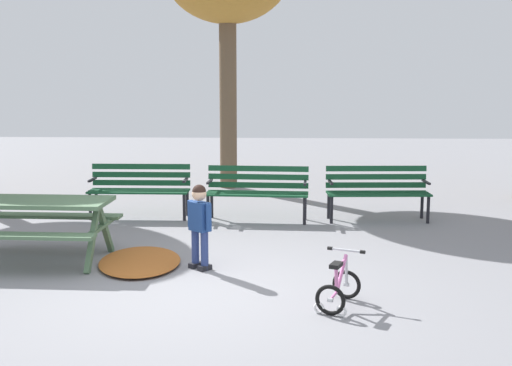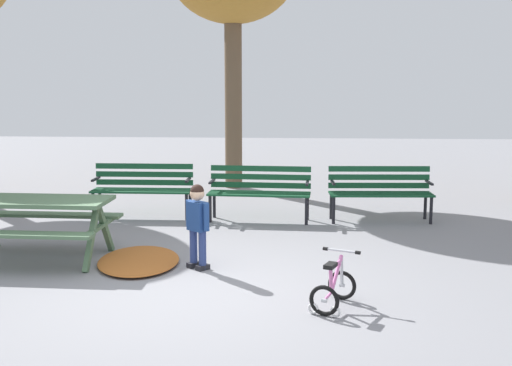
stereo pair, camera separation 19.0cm
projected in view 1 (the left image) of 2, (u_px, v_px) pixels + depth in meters
The scene contains 8 objects.
ground at pixel (193, 292), 6.87m from camera, with size 36.00×36.00×0.00m, color gray.
picnic_table at pixel (35, 214), 7.94m from camera, with size 1.84×1.39×0.79m.
park_bench_far_left at pixel (140, 186), 10.51m from camera, with size 1.60×0.47×0.85m.
park_bench_left at pixel (257, 188), 10.27m from camera, with size 1.62×0.54×0.85m.
park_bench_right at pixel (377, 188), 10.28m from camera, with size 1.62×0.54×0.85m.
child_standing at pixel (200, 220), 7.60m from camera, with size 0.31×0.29×1.01m.
kids_bicycle at pixel (339, 287), 6.38m from camera, with size 0.53×0.63×0.54m.
leaf_pile at pixel (140, 261), 7.89m from camera, with size 1.40×0.98×0.07m, color #9E5623.
Camera 1 is at (0.93, -6.57, 2.22)m, focal length 45.75 mm.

